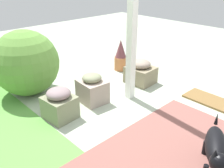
{
  "coord_description": "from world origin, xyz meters",
  "views": [
    {
      "loc": [
        -1.96,
        2.21,
        1.79
      ],
      "look_at": [
        0.19,
        0.16,
        0.38
      ],
      "focal_mm": 39.36,
      "sensor_mm": 36.0,
      "label": 1
    }
  ],
  "objects_px": {
    "doormat": "(209,100)",
    "round_shrub": "(26,63)",
    "stone_planter_mid": "(92,89)",
    "porch_pillar": "(133,12)",
    "dog": "(216,148)",
    "terracotta_pot_spiky": "(121,56)",
    "stone_planter_far": "(60,104)",
    "stone_planter_nearest": "(141,72)"
  },
  "relations": [
    {
      "from": "round_shrub",
      "to": "stone_planter_far",
      "type": "bearing_deg",
      "value": 177.02
    },
    {
      "from": "dog",
      "to": "terracotta_pot_spiky",
      "type": "bearing_deg",
      "value": -27.02
    },
    {
      "from": "porch_pillar",
      "to": "dog",
      "type": "relative_size",
      "value": 3.72
    },
    {
      "from": "porch_pillar",
      "to": "dog",
      "type": "height_order",
      "value": "porch_pillar"
    },
    {
      "from": "porch_pillar",
      "to": "terracotta_pot_spiky",
      "type": "height_order",
      "value": "porch_pillar"
    },
    {
      "from": "stone_planter_nearest",
      "to": "terracotta_pot_spiky",
      "type": "distance_m",
      "value": 0.69
    },
    {
      "from": "stone_planter_nearest",
      "to": "stone_planter_far",
      "type": "bearing_deg",
      "value": 89.8
    },
    {
      "from": "doormat",
      "to": "round_shrub",
      "type": "bearing_deg",
      "value": 40.65
    },
    {
      "from": "stone_planter_mid",
      "to": "stone_planter_far",
      "type": "height_order",
      "value": "stone_planter_mid"
    },
    {
      "from": "stone_planter_mid",
      "to": "porch_pillar",
      "type": "bearing_deg",
      "value": -119.92
    },
    {
      "from": "porch_pillar",
      "to": "round_shrub",
      "type": "relative_size",
      "value": 2.54
    },
    {
      "from": "stone_planter_nearest",
      "to": "dog",
      "type": "bearing_deg",
      "value": 149.25
    },
    {
      "from": "stone_planter_mid",
      "to": "terracotta_pot_spiky",
      "type": "relative_size",
      "value": 0.75
    },
    {
      "from": "stone_planter_nearest",
      "to": "round_shrub",
      "type": "bearing_deg",
      "value": 58.4
    },
    {
      "from": "porch_pillar",
      "to": "stone_planter_far",
      "type": "distance_m",
      "value": 1.54
    },
    {
      "from": "stone_planter_mid",
      "to": "round_shrub",
      "type": "relative_size",
      "value": 0.44
    },
    {
      "from": "porch_pillar",
      "to": "stone_planter_nearest",
      "type": "relative_size",
      "value": 5.35
    },
    {
      "from": "round_shrub",
      "to": "porch_pillar",
      "type": "bearing_deg",
      "value": -139.02
    },
    {
      "from": "dog",
      "to": "porch_pillar",
      "type": "bearing_deg",
      "value": -19.5
    },
    {
      "from": "stone_planter_mid",
      "to": "doormat",
      "type": "height_order",
      "value": "stone_planter_mid"
    },
    {
      "from": "stone_planter_nearest",
      "to": "porch_pillar",
      "type": "bearing_deg",
      "value": 114.15
    },
    {
      "from": "terracotta_pot_spiky",
      "to": "dog",
      "type": "bearing_deg",
      "value": 152.98
    },
    {
      "from": "stone_planter_far",
      "to": "terracotta_pot_spiky",
      "type": "xyz_separation_m",
      "value": [
        0.65,
        -1.78,
        0.08
      ]
    },
    {
      "from": "stone_planter_far",
      "to": "terracotta_pot_spiky",
      "type": "distance_m",
      "value": 1.9
    },
    {
      "from": "porch_pillar",
      "to": "stone_planter_mid",
      "type": "xyz_separation_m",
      "value": [
        0.29,
        0.5,
        -1.06
      ]
    },
    {
      "from": "stone_planter_mid",
      "to": "terracotta_pot_spiky",
      "type": "height_order",
      "value": "terracotta_pot_spiky"
    },
    {
      "from": "stone_planter_far",
      "to": "doormat",
      "type": "xyz_separation_m",
      "value": [
        -1.14,
        -1.85,
        -0.19
      ]
    },
    {
      "from": "porch_pillar",
      "to": "stone_planter_far",
      "type": "height_order",
      "value": "porch_pillar"
    },
    {
      "from": "stone_planter_far",
      "to": "stone_planter_mid",
      "type": "bearing_deg",
      "value": -85.39
    },
    {
      "from": "stone_planter_mid",
      "to": "stone_planter_far",
      "type": "bearing_deg",
      "value": 94.61
    },
    {
      "from": "stone_planter_far",
      "to": "terracotta_pot_spiky",
      "type": "relative_size",
      "value": 0.72
    },
    {
      "from": "stone_planter_far",
      "to": "porch_pillar",
      "type": "bearing_deg",
      "value": -102.45
    },
    {
      "from": "dog",
      "to": "doormat",
      "type": "distance_m",
      "value": 1.52
    },
    {
      "from": "stone_planter_nearest",
      "to": "round_shrub",
      "type": "height_order",
      "value": "round_shrub"
    },
    {
      "from": "stone_planter_mid",
      "to": "dog",
      "type": "xyz_separation_m",
      "value": [
        -1.87,
        0.06,
        0.08
      ]
    },
    {
      "from": "stone_planter_mid",
      "to": "dog",
      "type": "distance_m",
      "value": 1.88
    },
    {
      "from": "porch_pillar",
      "to": "stone_planter_mid",
      "type": "height_order",
      "value": "porch_pillar"
    },
    {
      "from": "terracotta_pot_spiky",
      "to": "dog",
      "type": "xyz_separation_m",
      "value": [
        -2.48,
        1.26,
        0.0
      ]
    },
    {
      "from": "doormat",
      "to": "stone_planter_mid",
      "type": "bearing_deg",
      "value": 46.68
    },
    {
      "from": "porch_pillar",
      "to": "stone_planter_far",
      "type": "relative_size",
      "value": 5.93
    },
    {
      "from": "doormat",
      "to": "stone_planter_nearest",
      "type": "bearing_deg",
      "value": 12.02
    },
    {
      "from": "stone_planter_mid",
      "to": "terracotta_pot_spiky",
      "type": "bearing_deg",
      "value": -63.29
    }
  ]
}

